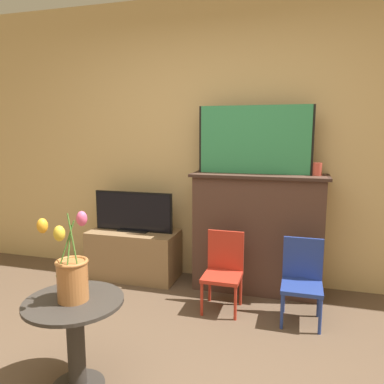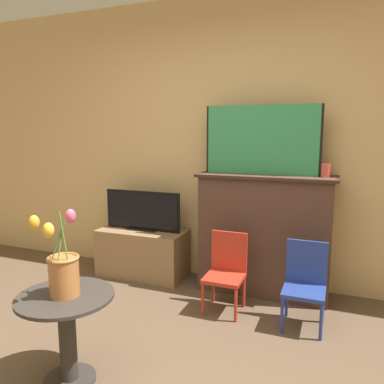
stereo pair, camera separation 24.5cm
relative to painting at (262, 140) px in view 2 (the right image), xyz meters
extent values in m
cube|color=tan|center=(-0.38, 0.21, -0.03)|extent=(8.00, 0.06, 2.70)
cube|color=#4C3328|center=(0.05, -0.01, -0.84)|extent=(1.14, 0.37, 1.08)
cube|color=#35231C|center=(0.05, -0.02, -0.31)|extent=(1.20, 0.41, 0.02)
cube|color=black|center=(0.00, 0.01, 0.00)|extent=(1.01, 0.02, 0.60)
cube|color=#338E56|center=(0.00, -0.01, 0.00)|extent=(0.97, 0.02, 0.60)
cylinder|color=#CC4C3D|center=(0.54, -0.01, -0.24)|extent=(0.08, 0.08, 0.11)
cube|color=olive|center=(-1.17, -0.05, -1.14)|extent=(0.88, 0.43, 0.47)
cube|color=black|center=(-1.17, -0.05, -0.90)|extent=(0.31, 0.12, 0.02)
cube|color=black|center=(-1.17, -0.04, -0.71)|extent=(0.81, 0.02, 0.39)
cube|color=black|center=(-1.17, -0.05, -0.71)|extent=(0.78, 0.02, 0.36)
cylinder|color=#B22D1E|center=(-0.31, -0.65, -1.24)|extent=(0.02, 0.02, 0.27)
cylinder|color=#B22D1E|center=(-0.04, -0.65, -1.24)|extent=(0.02, 0.02, 0.27)
cylinder|color=#B22D1E|center=(-0.31, -0.38, -1.24)|extent=(0.02, 0.02, 0.27)
cylinder|color=#B22D1E|center=(-0.04, -0.38, -1.24)|extent=(0.02, 0.02, 0.27)
cube|color=#B22D1E|center=(-0.17, -0.51, -1.09)|extent=(0.30, 0.30, 0.03)
cube|color=#B22D1E|center=(-0.17, -0.37, -0.91)|extent=(0.30, 0.02, 0.33)
cylinder|color=navy|center=(0.32, -0.68, -1.24)|extent=(0.02, 0.02, 0.27)
cylinder|color=navy|center=(0.59, -0.68, -1.24)|extent=(0.02, 0.02, 0.27)
cylinder|color=navy|center=(0.32, -0.41, -1.24)|extent=(0.02, 0.02, 0.27)
cylinder|color=navy|center=(0.59, -0.41, -1.24)|extent=(0.02, 0.02, 0.27)
cube|color=navy|center=(0.45, -0.55, -1.09)|extent=(0.30, 0.30, 0.03)
cube|color=navy|center=(0.45, -0.41, -0.91)|extent=(0.30, 0.02, 0.33)
cylinder|color=#332D28|center=(-0.77, -1.68, -1.37)|extent=(0.30, 0.30, 0.02)
cylinder|color=#332D28|center=(-0.77, -1.68, -1.12)|extent=(0.10, 0.10, 0.52)
cylinder|color=#332D28|center=(-0.77, -1.68, -0.85)|extent=(0.55, 0.55, 0.02)
cylinder|color=#AD6B38|center=(-0.77, -1.68, -0.73)|extent=(0.17, 0.17, 0.22)
torus|color=#AD6B38|center=(-0.77, -1.68, -0.62)|extent=(0.18, 0.18, 0.02)
cylinder|color=#477A2D|center=(-0.74, -1.69, -0.53)|extent=(0.09, 0.05, 0.34)
ellipsoid|color=#E0517A|center=(-0.66, -1.73, -0.36)|extent=(0.06, 0.06, 0.08)
cylinder|color=#477A2D|center=(-0.79, -1.70, -0.54)|extent=(0.08, 0.08, 0.30)
ellipsoid|color=orange|center=(-0.86, -1.77, -0.41)|extent=(0.06, 0.06, 0.08)
cylinder|color=#477A2D|center=(-0.76, -1.71, -0.56)|extent=(0.02, 0.10, 0.27)
ellipsoid|color=gold|center=(-0.74, -1.80, -0.43)|extent=(0.06, 0.06, 0.08)
camera|label=1|loc=(0.40, -3.35, 0.07)|focal=35.00mm
camera|label=2|loc=(0.63, -3.28, 0.07)|focal=35.00mm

